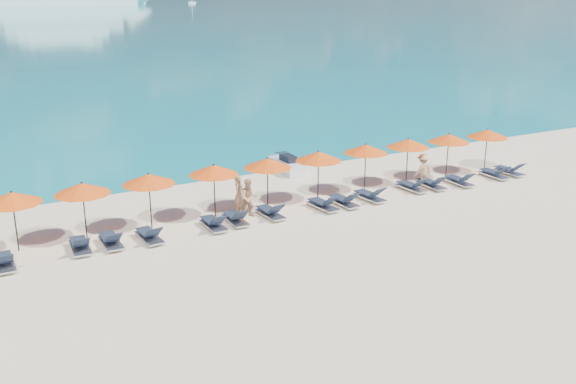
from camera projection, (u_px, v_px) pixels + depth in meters
ground at (327, 244)px, 23.89m from camera, size 1400.00×1400.00×0.00m
sailboat_near at (143, 3)px, 572.33m from camera, size 5.42×1.81×9.94m
sailboat_far at (192, 2)px, 576.47m from camera, size 6.84×2.28×12.53m
jetski at (287, 165)px, 33.41m from camera, size 0.99×2.57×0.91m
beachgoer_a at (239, 194)px, 27.06m from camera, size 0.70×0.70×1.63m
beachgoer_b at (249, 198)px, 26.51m from camera, size 0.86×0.57×1.64m
beachgoer_c at (423, 170)px, 30.87m from camera, size 1.06×0.56×1.58m
umbrella_1 at (12, 198)px, 22.63m from camera, size 2.10×2.10×2.28m
umbrella_2 at (82, 188)px, 23.71m from camera, size 2.10×2.10×2.28m
umbrella_3 at (149, 179)px, 24.91m from camera, size 2.10×2.10×2.28m
umbrella_4 at (214, 170)px, 26.21m from camera, size 2.10×2.10×2.28m
umbrella_5 at (267, 163)px, 27.26m from camera, size 2.10×2.10×2.28m
umbrella_6 at (318, 156)px, 28.41m from camera, size 2.10×2.10×2.28m
umbrella_7 at (366, 149)px, 29.78m from camera, size 2.10×2.10×2.28m
umbrella_8 at (408, 143)px, 30.88m from camera, size 2.10×2.10×2.28m
umbrella_9 at (449, 138)px, 31.98m from camera, size 2.10×2.10×2.28m
umbrella_10 at (487, 133)px, 33.02m from camera, size 2.10×2.10×2.28m
lounger_2 at (4, 262)px, 21.70m from camera, size 0.64×1.71×0.66m
lounger_3 at (80, 245)px, 23.12m from camera, size 0.73×1.74×0.66m
lounger_4 at (111, 240)px, 23.57m from camera, size 0.64×1.71×0.66m
lounger_5 at (149, 235)px, 24.07m from camera, size 0.70×1.73×0.66m
lounger_6 at (214, 223)px, 25.33m from camera, size 0.65×1.71×0.66m
lounger_7 at (236, 218)px, 25.91m from camera, size 0.71×1.73×0.66m
lounger_8 at (270, 212)px, 26.62m from camera, size 0.67×1.72×0.66m
lounger_9 at (323, 204)px, 27.60m from camera, size 0.76×1.75×0.66m
lounger_10 at (344, 201)px, 28.07m from camera, size 0.67×1.72×0.66m
lounger_11 at (370, 195)px, 28.80m from camera, size 0.78×1.75×0.66m
lounger_12 at (412, 186)px, 30.19m from camera, size 0.72×1.73×0.66m
lounger_13 at (432, 184)px, 30.60m from camera, size 0.68×1.72×0.66m
lounger_14 at (459, 180)px, 31.11m from camera, size 0.70×1.73×0.66m
lounger_15 at (495, 173)px, 32.32m from camera, size 0.67×1.72×0.66m
lounger_16 at (509, 170)px, 32.88m from camera, size 0.70×1.73×0.66m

